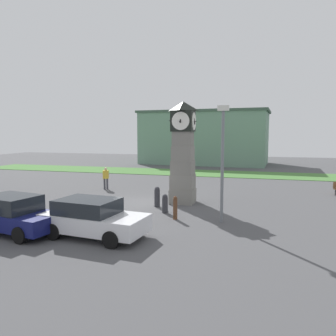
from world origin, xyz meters
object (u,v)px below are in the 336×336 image
object	(u,v)px
clock_tower	(183,154)
car_near_tower	(14,214)
bollard_mid_row	(165,203)
street_lamp_far_side	(223,154)
bollard_far_row	(175,208)
car_by_building	(93,218)
pedestrian_near_bench	(106,177)
bollard_near_tower	(157,197)

from	to	relation	value
clock_tower	car_near_tower	bearing A→B (deg)	-125.21
bollard_mid_row	street_lamp_far_side	size ratio (longest dim) A/B	0.18
bollard_mid_row	bollard_far_row	world-z (taller)	bollard_far_row
car_by_building	pedestrian_near_bench	distance (m)	11.05
bollard_mid_row	street_lamp_far_side	bearing A→B (deg)	-18.94
car_by_building	street_lamp_far_side	xyz separation A→B (m)	(4.64, 3.48, 2.36)
pedestrian_near_bench	bollard_far_row	bearing A→B (deg)	-43.95
bollard_far_row	car_near_tower	distance (m)	6.95
bollard_far_row	car_by_building	xyz separation A→B (m)	(-2.47, -3.41, 0.20)
clock_tower	bollard_far_row	xyz separation A→B (m)	(0.50, -3.70, -2.29)
bollard_near_tower	street_lamp_far_side	xyz separation A→B (m)	(3.80, -2.24, 2.55)
pedestrian_near_bench	car_near_tower	bearing A→B (deg)	-83.85
bollard_mid_row	bollard_far_row	bearing A→B (deg)	-52.92
pedestrian_near_bench	street_lamp_far_side	bearing A→B (deg)	-36.03
street_lamp_far_side	car_by_building	bearing A→B (deg)	-143.16
clock_tower	street_lamp_far_side	world-z (taller)	clock_tower
clock_tower	car_near_tower	world-z (taller)	clock_tower
car_near_tower	pedestrian_near_bench	bearing A→B (deg)	96.15
clock_tower	car_near_tower	xyz separation A→B (m)	(-5.30, -7.52, -2.09)
bollard_far_row	bollard_mid_row	bearing A→B (deg)	127.08
bollard_near_tower	pedestrian_near_bench	xyz separation A→B (m)	(-5.31, 4.39, 0.34)
pedestrian_near_bench	bollard_near_tower	bearing A→B (deg)	-39.58
bollard_mid_row	pedestrian_near_bench	size ratio (longest dim) A/B	0.61
bollard_mid_row	pedestrian_near_bench	bearing A→B (deg)	137.52
bollard_mid_row	pedestrian_near_bench	distance (m)	8.30
bollard_mid_row	bollard_far_row	size ratio (longest dim) A/B	0.87
bollard_far_row	pedestrian_near_bench	world-z (taller)	pedestrian_near_bench
car_near_tower	pedestrian_near_bench	distance (m)	10.57
car_near_tower	street_lamp_far_side	distance (m)	9.18
bollard_near_tower	car_by_building	size ratio (longest dim) A/B	0.26
bollard_near_tower	pedestrian_near_bench	size ratio (longest dim) A/B	0.71
pedestrian_near_bench	car_by_building	bearing A→B (deg)	-66.13
bollard_near_tower	bollard_mid_row	world-z (taller)	bollard_near_tower
bollard_far_row	street_lamp_far_side	size ratio (longest dim) A/B	0.21
clock_tower	bollard_mid_row	size ratio (longest dim) A/B	6.02
bollard_far_row	car_near_tower	world-z (taller)	car_near_tower
bollard_near_tower	bollard_far_row	distance (m)	2.82
car_by_building	pedestrian_near_bench	world-z (taller)	pedestrian_near_bench
bollard_near_tower	car_by_building	bearing A→B (deg)	-98.32
bollard_mid_row	car_near_tower	xyz separation A→B (m)	(-4.98, -4.91, 0.28)
clock_tower	bollard_mid_row	bearing A→B (deg)	-97.05
clock_tower	street_lamp_far_side	size ratio (longest dim) A/B	1.11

